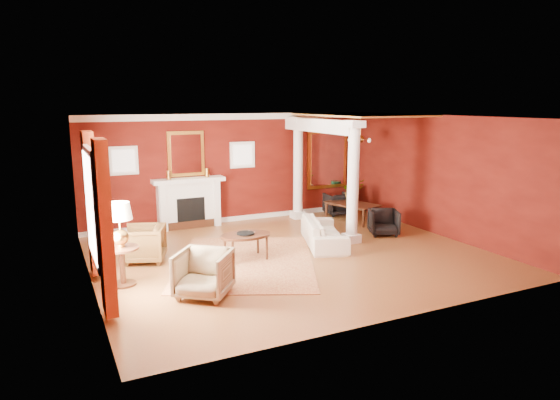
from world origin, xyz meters
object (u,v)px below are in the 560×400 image
coffee_table (246,236)px  side_table (120,230)px  armchair_leopard (144,242)px  sofa (324,228)px  armchair_stripe (204,271)px  dining_table (353,207)px

coffee_table → side_table: side_table is taller
armchair_leopard → side_table: bearing=-5.3°
sofa → armchair_stripe: size_ratio=2.30×
armchair_stripe → dining_table: armchair_stripe is taller
armchair_stripe → side_table: bearing=173.9°
sofa → armchair_stripe: armchair_stripe is taller
armchair_leopard → armchair_stripe: armchair_stripe is taller
armchair_leopard → coffee_table: armchair_leopard is taller
sofa → coffee_table: size_ratio=1.87×
armchair_stripe → side_table: size_ratio=0.57×
side_table → dining_table: bearing=19.9°
sofa → armchair_stripe: 3.83m
armchair_stripe → coffee_table: 2.07m
armchair_stripe → coffee_table: size_ratio=0.81×
sofa → armchair_stripe: bearing=137.8°
sofa → side_table: (-4.53, -0.69, 0.62)m
sofa → coffee_table: sofa is taller
side_table → dining_table: side_table is taller
sofa → coffee_table: bearing=116.7°
armchair_stripe → side_table: (-1.15, 1.11, 0.58)m
sofa → armchair_leopard: armchair_leopard is taller
armchair_leopard → dining_table: armchair_leopard is taller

